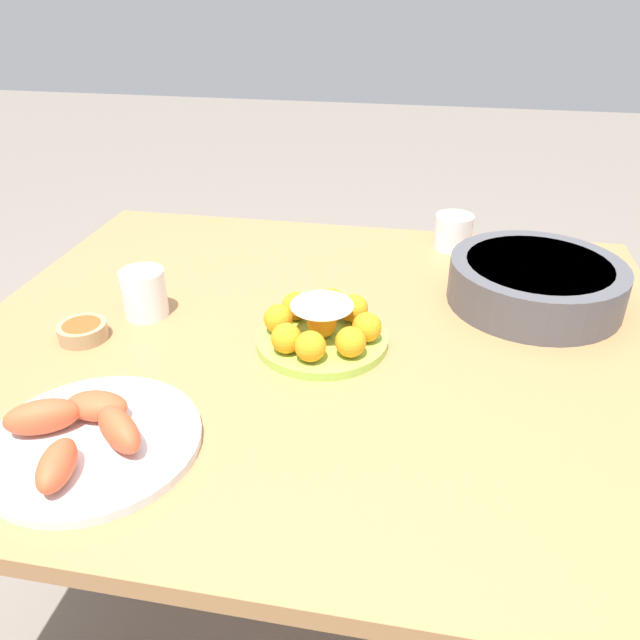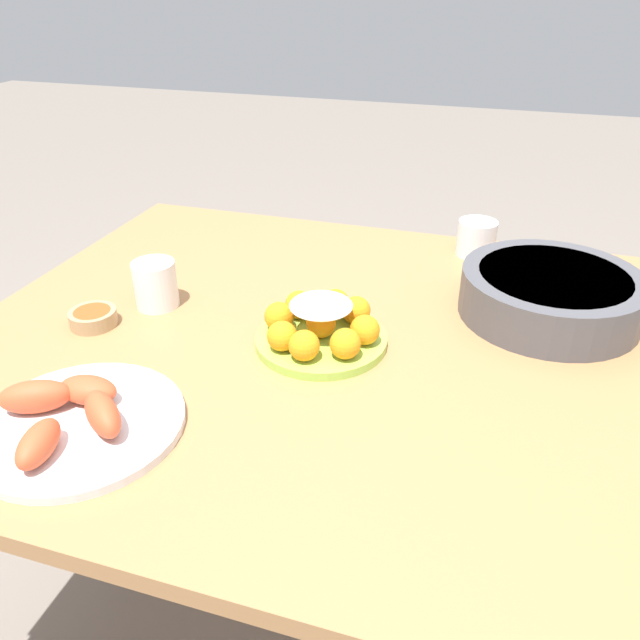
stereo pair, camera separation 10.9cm
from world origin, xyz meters
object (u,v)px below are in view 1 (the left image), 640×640
at_px(cup_far, 453,232).
at_px(sauce_bowl, 83,331).
at_px(cake_plate, 322,328).
at_px(seafood_platter, 87,436).
at_px(dining_table, 318,375).
at_px(serving_bowl, 536,282).
at_px(cup_near, 144,293).

bearing_deg(cup_far, sauce_bowl, -140.32).
relative_size(cake_plate, seafood_platter, 0.78).
distance_m(dining_table, serving_bowl, 0.46).
relative_size(seafood_platter, cup_near, 3.27).
height_order(seafood_platter, cup_near, cup_near).
relative_size(sauce_bowl, cup_far, 0.99).
distance_m(dining_table, seafood_platter, 0.45).
xyz_separation_m(dining_table, seafood_platter, (-0.26, -0.35, 0.11)).
height_order(dining_table, cup_near, cup_near).
relative_size(serving_bowl, seafood_platter, 1.12).
bearing_deg(cake_plate, seafood_platter, -129.49).
height_order(cake_plate, serving_bowl, same).
height_order(cup_near, cup_far, cup_near).
xyz_separation_m(dining_table, cake_plate, (0.01, -0.03, 0.12)).
xyz_separation_m(dining_table, sauce_bowl, (-0.41, -0.09, 0.10)).
height_order(dining_table, cup_far, cup_far).
bearing_deg(dining_table, cup_near, 177.38).
xyz_separation_m(cake_plate, cup_far, (0.22, 0.48, 0.01)).
distance_m(sauce_bowl, seafood_platter, 0.31).
height_order(seafood_platter, cup_far, cup_far).
relative_size(cake_plate, cup_far, 2.67).
height_order(cake_plate, seafood_platter, cake_plate).
bearing_deg(serving_bowl, cup_near, -165.75).
distance_m(cake_plate, sauce_bowl, 0.43).
xyz_separation_m(serving_bowl, seafood_platter, (-0.65, -0.55, -0.03)).
bearing_deg(sauce_bowl, cup_near, 53.91).
bearing_deg(cup_near, sauce_bowl, -126.09).
bearing_deg(sauce_bowl, cake_plate, 8.26).
height_order(dining_table, sauce_bowl, sauce_bowl).
height_order(dining_table, cake_plate, cake_plate).
xyz_separation_m(cup_near, cup_far, (0.57, 0.43, -0.01)).
distance_m(cake_plate, serving_bowl, 0.44).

